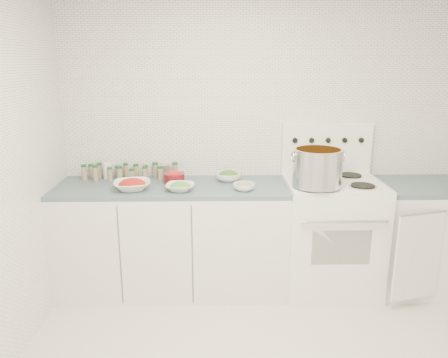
% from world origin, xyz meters
% --- Properties ---
extents(room_walls, '(3.54, 3.04, 2.52)m').
position_xyz_m(room_walls, '(0.00, 0.00, 1.56)').
color(room_walls, white).
rests_on(room_walls, ground).
extents(counter_left, '(1.85, 0.62, 0.90)m').
position_xyz_m(counter_left, '(-0.82, 1.19, 0.45)').
color(counter_left, white).
rests_on(counter_left, ground).
extents(stove, '(0.76, 0.70, 1.36)m').
position_xyz_m(stove, '(0.48, 1.19, 0.50)').
color(stove, white).
rests_on(stove, ground).
extents(counter_right, '(0.89, 0.73, 0.90)m').
position_xyz_m(counter_right, '(1.30, 1.19, 0.45)').
color(counter_right, white).
rests_on(counter_right, ground).
extents(stock_pot, '(0.39, 0.37, 0.28)m').
position_xyz_m(stock_pot, '(0.30, 1.01, 1.10)').
color(stock_pot, silver).
rests_on(stock_pot, stove).
extents(bowl_tomato, '(0.33, 0.33, 0.09)m').
position_xyz_m(bowl_tomato, '(-1.12, 1.07, 0.94)').
color(bowl_tomato, white).
rests_on(bowl_tomato, counter_left).
extents(bowl_snowpea, '(0.24, 0.24, 0.07)m').
position_xyz_m(bowl_snowpea, '(-0.74, 1.04, 0.93)').
color(bowl_snowpea, white).
rests_on(bowl_snowpea, counter_left).
extents(bowl_broccoli, '(0.28, 0.28, 0.09)m').
position_xyz_m(bowl_broccoli, '(-0.36, 1.33, 0.94)').
color(bowl_broccoli, white).
rests_on(bowl_broccoli, counter_left).
extents(bowl_zucchini, '(0.19, 0.19, 0.07)m').
position_xyz_m(bowl_zucchini, '(-0.25, 1.05, 0.93)').
color(bowl_zucchini, white).
rests_on(bowl_zucchini, counter_left).
extents(bowl_pepper, '(0.17, 0.17, 0.11)m').
position_xyz_m(bowl_pepper, '(-0.81, 1.26, 0.95)').
color(bowl_pepper, maroon).
rests_on(bowl_pepper, counter_left).
extents(salt_canister, '(0.08, 0.08, 0.14)m').
position_xyz_m(salt_canister, '(-1.38, 1.41, 0.97)').
color(salt_canister, white).
rests_on(salt_canister, counter_left).
extents(tin_can, '(0.10, 0.10, 0.11)m').
position_xyz_m(tin_can, '(-0.90, 1.45, 0.95)').
color(tin_can, '#A69B8D').
rests_on(tin_can, counter_left).
extents(spice_cluster, '(0.80, 0.16, 0.14)m').
position_xyz_m(spice_cluster, '(-1.22, 1.40, 0.96)').
color(spice_cluster, gray).
rests_on(spice_cluster, counter_left).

